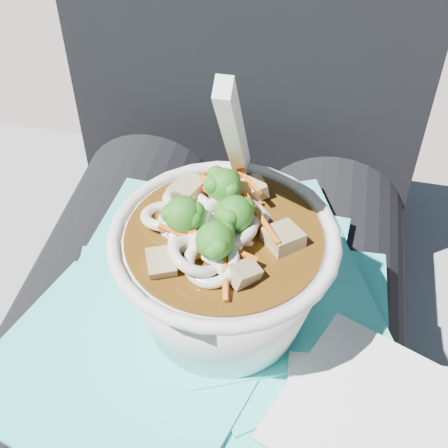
% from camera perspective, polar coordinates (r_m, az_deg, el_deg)
% --- Properties ---
extents(stone_ledge, '(1.01, 0.53, 0.47)m').
position_cam_1_polar(stone_ledge, '(0.87, 0.18, -16.67)').
color(stone_ledge, gray).
rests_on(stone_ledge, ground).
extents(lap, '(0.34, 0.48, 0.15)m').
position_cam_1_polar(lap, '(0.53, -2.88, -14.59)').
color(lap, black).
rests_on(lap, stone_ledge).
extents(person_body, '(0.34, 0.94, 1.01)m').
position_cam_1_polar(person_body, '(0.57, -0.85, -5.55)').
color(person_body, black).
rests_on(person_body, ground).
extents(plastic_bag, '(0.35, 0.32, 0.01)m').
position_cam_1_polar(plastic_bag, '(0.47, 0.24, -8.63)').
color(plastic_bag, '#33D4C8').
rests_on(plastic_bag, lap).
extents(napkins, '(0.15, 0.15, 0.01)m').
position_cam_1_polar(napkins, '(0.42, 13.92, -17.86)').
color(napkins, white).
rests_on(napkins, plastic_bag).
extents(udon_bowl, '(0.16, 0.16, 0.20)m').
position_cam_1_polar(udon_bowl, '(0.42, -0.08, -3.77)').
color(udon_bowl, silver).
rests_on(udon_bowl, plastic_bag).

